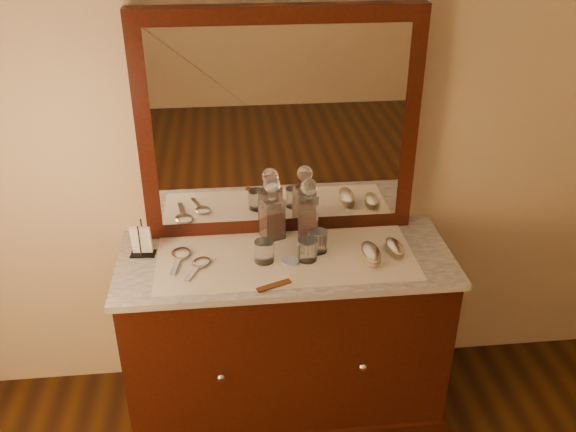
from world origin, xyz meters
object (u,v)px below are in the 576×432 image
Objects in this scene: mirror_frame at (279,126)px; decanter_right at (308,216)px; napkin_rack at (142,242)px; comb at (274,285)px; brush_near at (371,254)px; decanter_left at (272,214)px; dresser_cabinet at (286,336)px; brush_far at (395,248)px; hand_mirror_outer at (180,256)px; pin_dish at (291,262)px; hand_mirror_inner at (200,264)px.

mirror_frame reaches higher than decanter_right.
comb is at bearing -29.17° from napkin_rack.
decanter_left is at bearing 150.12° from brush_near.
comb is at bearing -117.17° from decanter_right.
dresser_cabinet is 8.88× the size of napkin_rack.
brush_far reaches higher than comb.
mirror_frame reaches higher than hand_mirror_outer.
decanter_left reaches higher than pin_dish.
dresser_cabinet is at bearing -7.09° from napkin_rack.
decanter_left is 1.02× the size of decanter_right.
dresser_cabinet is 0.97m from mirror_frame.
decanter_right is at bearing 156.23° from brush_far.
dresser_cabinet is 0.80m from napkin_rack.
hand_mirror_outer is 0.11m from hand_mirror_inner.
comb is at bearing -107.08° from dresser_cabinet.
hand_mirror_inner is (-0.38, 0.02, 0.00)m from pin_dish.
mirror_frame is 0.42m from decanter_right.
napkin_rack is 0.53× the size of decanter_left.
brush_far is at bearing -19.83° from decanter_left.
dresser_cabinet is 4.78× the size of decanter_right.
hand_mirror_outer is (-0.81, 0.10, -0.02)m from brush_near.
brush_near is 1.15× the size of brush_far.
hand_mirror_inner is (-0.37, -0.05, 0.45)m from dresser_cabinet.
decanter_left reaches higher than hand_mirror_inner.
decanter_right is (0.73, 0.06, 0.05)m from napkin_rack.
mirror_frame reaches higher than pin_dish.
dresser_cabinet is 0.58m from hand_mirror_inner.
comb is 0.62m from napkin_rack.
mirror_frame reaches higher than brush_near.
brush_near is at bearing -8.37° from napkin_rack.
comb is 0.49× the size of decanter_left.
brush_near is 0.72m from hand_mirror_inner.
napkin_rack is 1.03× the size of brush_far.
hand_mirror_outer is at bearing 176.82° from brush_far.
comb is 0.93× the size of napkin_rack.
mirror_frame is at bearing 150.53° from brush_far.
hand_mirror_outer is at bearing 168.77° from pin_dish.
comb is 0.77× the size of hand_mirror_inner.
comb is at bearing -159.39° from brush_far.
dresser_cabinet is 0.45m from pin_dish.
pin_dish is 0.37× the size of hand_mirror_inner.
decanter_right reaches higher than comb.
napkin_rack is 0.73m from decanter_right.
mirror_frame reaches higher than hand_mirror_inner.
brush_near is (0.36, -0.07, 0.47)m from dresser_cabinet.
brush_far is (0.46, 0.04, 0.01)m from pin_dish.
pin_dish is 0.24× the size of decanter_left.
mirror_frame is at bearing 15.44° from napkin_rack.
brush_far reaches higher than pin_dish.
dresser_cabinet is 0.58m from decanter_left.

